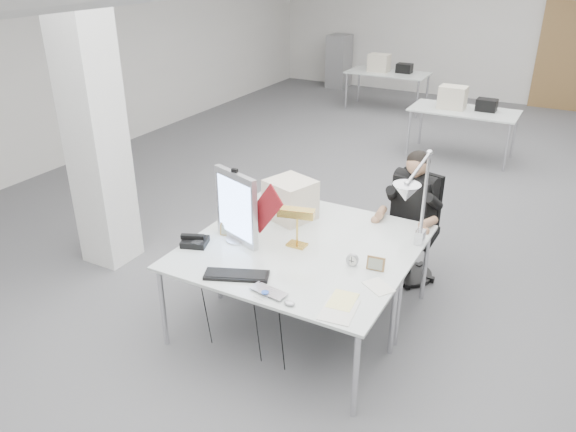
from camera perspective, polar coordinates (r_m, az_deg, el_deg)
name	(u,v)px	position (r m, az deg, el deg)	size (l,w,h in m)	color
room_shell	(400,83)	(6.27, 11.29, 13.12)	(10.04, 14.04, 3.24)	#505052
desk_main	(276,271)	(4.35, -1.21, -5.61)	(1.80, 0.90, 0.03)	silver
desk_second	(326,225)	(5.06, 3.83, -0.96)	(1.80, 0.90, 0.03)	silver
bg_desk_a	(464,111)	(9.17, 17.47, 10.17)	(1.60, 0.80, 0.03)	silver
bg_desk_b	(388,73)	(11.74, 10.11, 14.12)	(1.60, 0.80, 0.03)	silver
filing_cabinet	(339,61)	(13.70, 5.20, 15.39)	(0.45, 0.55, 1.20)	gray
office_chair	(412,232)	(5.58, 12.49, -1.59)	(0.49, 0.49, 1.01)	black
seated_person	(414,196)	(5.37, 12.72, 1.95)	(0.44, 0.55, 0.83)	black
monitor	(236,207)	(4.65, -5.28, 0.90)	(0.50, 0.05, 0.62)	#B2B3B7
pennant	(265,209)	(4.45, -2.34, 0.69)	(0.47, 0.01, 0.20)	maroon
keyboard	(237,275)	(4.27, -5.24, -6.01)	(0.49, 0.16, 0.02)	black
laptop	(265,294)	(4.04, -2.35, -7.96)	(0.28, 0.18, 0.02)	#ABAAAF
mouse	(289,303)	(3.93, 0.15, -8.85)	(0.08, 0.05, 0.03)	#A8A8AC
bankers_lamp	(297,227)	(4.60, 0.93, -1.12)	(0.31, 0.12, 0.35)	#CA873F
desk_phone	(195,242)	(4.75, -9.44, -2.61)	(0.21, 0.19, 0.05)	black
picture_frame_left	(228,230)	(4.85, -6.10, -1.37)	(0.14, 0.01, 0.11)	#AE884B
picture_frame_right	(376,264)	(4.37, 8.91, -4.80)	(0.14, 0.01, 0.11)	olive
desk_clock	(352,260)	(4.40, 6.55, -4.45)	(0.10, 0.10, 0.03)	#A1A2A6
paper_stack_a	(339,310)	(3.91, 5.21, -9.48)	(0.23, 0.32, 0.01)	silver
paper_stack_b	(342,301)	(4.00, 5.56, -8.54)	(0.18, 0.25, 0.01)	#FFF798
paper_stack_c	(378,287)	(4.19, 9.18, -7.10)	(0.22, 0.15, 0.01)	white
beige_monitor	(291,199)	(5.09, 0.26, 1.70)	(0.39, 0.36, 0.36)	beige
architect_lamp	(416,202)	(4.42, 12.88, 1.44)	(0.26, 0.75, 0.97)	silver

